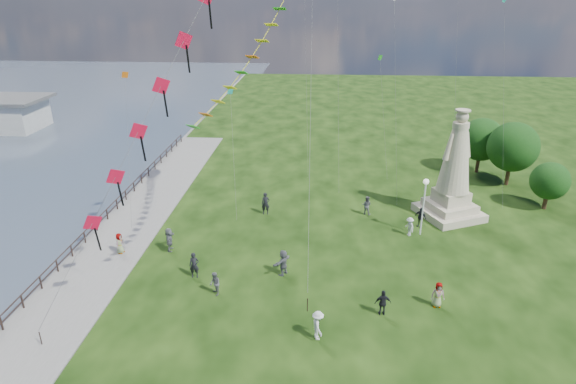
# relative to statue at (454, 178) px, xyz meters

# --- Properties ---
(waterfront) EXTENTS (200.00, 200.00, 1.51)m
(waterfront) POSITION_rel_statue_xyz_m (-27.12, -7.87, -3.48)
(waterfront) COLOR #323D4B
(waterfront) RESTS_ON ground
(statue) EXTENTS (5.87, 5.87, 9.04)m
(statue) POSITION_rel_statue_xyz_m (0.00, 0.00, 0.00)
(statue) COLOR tan
(statue) RESTS_ON ground
(lamppost) EXTENTS (0.43, 0.43, 4.61)m
(lamppost) POSITION_rel_statue_xyz_m (-2.98, -3.55, -0.09)
(lamppost) COLOR silver
(lamppost) RESTS_ON ground
(tree_row) EXTENTS (6.97, 12.68, 6.19)m
(tree_row) POSITION_rel_statue_xyz_m (6.79, 8.03, 0.12)
(tree_row) COLOR #382314
(tree_row) RESTS_ON ground
(person_0) EXTENTS (0.69, 0.49, 1.77)m
(person_0) POSITION_rel_statue_xyz_m (-18.90, -10.70, -2.53)
(person_0) COLOR black
(person_0) RESTS_ON ground
(person_1) EXTENTS (0.75, 0.89, 1.56)m
(person_1) POSITION_rel_statue_xyz_m (-17.14, -12.58, -2.63)
(person_1) COLOR #595960
(person_1) RESTS_ON ground
(person_2) EXTENTS (0.86, 1.23, 1.72)m
(person_2) POSITION_rel_statue_xyz_m (-10.75, -16.22, -2.55)
(person_2) COLOR silver
(person_2) RESTS_ON ground
(person_3) EXTENTS (0.99, 0.57, 1.62)m
(person_3) POSITION_rel_statue_xyz_m (-7.01, -13.86, -2.60)
(person_3) COLOR black
(person_3) RESTS_ON ground
(person_4) EXTENTS (0.82, 0.53, 1.62)m
(person_4) POSITION_rel_statue_xyz_m (-3.67, -12.81, -2.60)
(person_4) COLOR #595960
(person_4) RESTS_ON ground
(person_5) EXTENTS (0.97, 1.75, 1.78)m
(person_5) POSITION_rel_statue_xyz_m (-21.59, -7.33, -2.52)
(person_5) COLOR #595960
(person_5) RESTS_ON ground
(person_6) EXTENTS (0.75, 0.54, 1.90)m
(person_6) POSITION_rel_statue_xyz_m (-15.35, -0.69, -2.46)
(person_6) COLOR black
(person_6) RESTS_ON ground
(person_7) EXTENTS (0.91, 0.72, 1.64)m
(person_7) POSITION_rel_statue_xyz_m (-6.87, -0.15, -2.59)
(person_7) COLOR #595960
(person_7) RESTS_ON ground
(person_8) EXTENTS (0.85, 1.09, 1.50)m
(person_8) POSITION_rel_statue_xyz_m (-3.88, -3.76, -2.66)
(person_8) COLOR silver
(person_8) RESTS_ON ground
(person_9) EXTENTS (1.07, 1.03, 1.68)m
(person_9) POSITION_rel_statue_xyz_m (-2.78, -2.19, -2.58)
(person_9) COLOR black
(person_9) RESTS_ON ground
(person_10) EXTENTS (0.60, 0.82, 1.53)m
(person_10) POSITION_rel_statue_xyz_m (-24.96, -8.11, -2.65)
(person_10) COLOR #595960
(person_10) RESTS_ON ground
(person_11) EXTENTS (1.51, 1.79, 1.80)m
(person_11) POSITION_rel_statue_xyz_m (-13.11, -9.96, -2.51)
(person_11) COLOR #595960
(person_11) RESTS_ON ground
(red_kite_train) EXTENTS (9.77, 9.35, 19.95)m
(red_kite_train) POSITION_rel_statue_xyz_m (-19.52, -12.23, 9.01)
(red_kite_train) COLOR black
(red_kite_train) RESTS_ON ground
(small_kites) EXTENTS (31.88, 17.57, 24.16)m
(small_kites) POSITION_rel_statue_xyz_m (-8.60, 6.93, 10.25)
(small_kites) COLOR teal
(small_kites) RESTS_ON ground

